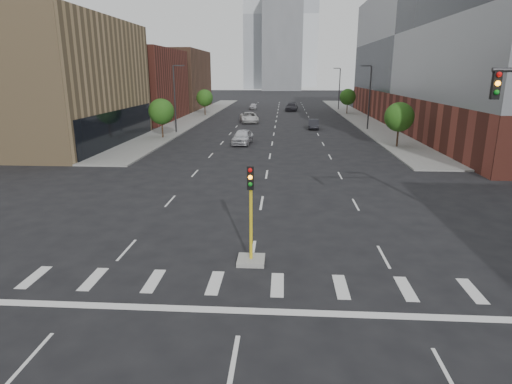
# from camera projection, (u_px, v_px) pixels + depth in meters

# --- Properties ---
(sidewalk_left_far) EXTENTS (5.00, 92.00, 0.15)m
(sidewalk_left_far) POSITION_uv_depth(u_px,v_px,m) (199.00, 116.00, 82.30)
(sidewalk_left_far) COLOR gray
(sidewalk_left_far) RESTS_ON ground
(sidewalk_right_far) EXTENTS (5.00, 92.00, 0.15)m
(sidewalk_right_far) POSITION_uv_depth(u_px,v_px,m) (357.00, 117.00, 80.43)
(sidewalk_right_far) COLOR gray
(sidewalk_right_far) RESTS_ON ground
(building_left_mid) EXTENTS (20.00, 24.00, 14.00)m
(building_left_mid) POSITION_uv_depth(u_px,v_px,m) (31.00, 83.00, 48.54)
(building_left_mid) COLOR #A0825A
(building_left_mid) RESTS_ON ground
(building_left_far_a) EXTENTS (20.00, 22.00, 12.00)m
(building_left_far_a) POSITION_uv_depth(u_px,v_px,m) (117.00, 85.00, 73.80)
(building_left_far_a) COLOR brown
(building_left_far_a) RESTS_ON ground
(building_left_far_b) EXTENTS (20.00, 24.00, 13.00)m
(building_left_far_b) POSITION_uv_depth(u_px,v_px,m) (160.00, 80.00, 98.64)
(building_left_far_b) COLOR brown
(building_left_far_b) RESTS_ON ground
(building_right_main) EXTENTS (24.00, 70.00, 22.00)m
(building_right_main) POSITION_uv_depth(u_px,v_px,m) (476.00, 52.00, 63.13)
(building_right_main) COLOR brown
(building_right_main) RESTS_ON ground
(tower_left) EXTENTS (22.00, 22.00, 70.00)m
(tower_left) POSITION_uv_depth(u_px,v_px,m) (267.00, 16.00, 212.73)
(tower_left) COLOR #B2B7BC
(tower_left) RESTS_ON ground
(tower_right) EXTENTS (20.00, 20.00, 80.00)m
(tower_right) POSITION_uv_depth(u_px,v_px,m) (301.00, 16.00, 248.69)
(tower_right) COLOR #B2B7BC
(tower_right) RESTS_ON ground
(tower_mid) EXTENTS (18.00, 18.00, 44.00)m
(tower_mid) POSITION_uv_depth(u_px,v_px,m) (282.00, 41.00, 196.52)
(tower_mid) COLOR slate
(tower_mid) RESTS_ON ground
(median_traffic_signal) EXTENTS (1.20, 1.20, 4.40)m
(median_traffic_signal) POSITION_uv_depth(u_px,v_px,m) (251.00, 242.00, 18.64)
(median_traffic_signal) COLOR #999993
(median_traffic_signal) RESTS_ON ground
(streetlight_right_a) EXTENTS (1.60, 0.22, 9.07)m
(streetlight_right_a) POSITION_uv_depth(u_px,v_px,m) (369.00, 95.00, 60.94)
(streetlight_right_a) COLOR #2D2D30
(streetlight_right_a) RESTS_ON ground
(streetlight_right_b) EXTENTS (1.60, 0.22, 9.07)m
(streetlight_right_b) POSITION_uv_depth(u_px,v_px,m) (339.00, 87.00, 94.57)
(streetlight_right_b) COLOR #2D2D30
(streetlight_right_b) RESTS_ON ground
(streetlight_left) EXTENTS (1.60, 0.22, 9.07)m
(streetlight_left) POSITION_uv_depth(u_px,v_px,m) (175.00, 96.00, 57.81)
(streetlight_left) COLOR #2D2D30
(streetlight_left) RESTS_ON ground
(tree_left_near) EXTENTS (3.20, 3.20, 4.85)m
(tree_left_near) POSITION_uv_depth(u_px,v_px,m) (161.00, 112.00, 53.48)
(tree_left_near) COLOR #382619
(tree_left_near) RESTS_ON ground
(tree_left_far) EXTENTS (3.20, 3.20, 4.85)m
(tree_left_far) POSITION_uv_depth(u_px,v_px,m) (205.00, 98.00, 82.31)
(tree_left_far) COLOR #382619
(tree_left_far) RESTS_ON ground
(tree_right_near) EXTENTS (3.20, 3.20, 4.85)m
(tree_right_near) POSITION_uv_depth(u_px,v_px,m) (399.00, 117.00, 46.93)
(tree_right_near) COLOR #382619
(tree_right_near) RESTS_ON ground
(tree_right_far) EXTENTS (3.20, 3.20, 4.85)m
(tree_right_far) POSITION_uv_depth(u_px,v_px,m) (348.00, 97.00, 85.37)
(tree_right_far) COLOR #382619
(tree_right_far) RESTS_ON ground
(car_near_left) EXTENTS (2.43, 5.19, 1.72)m
(car_near_left) POSITION_uv_depth(u_px,v_px,m) (243.00, 137.00, 49.96)
(car_near_left) COLOR silver
(car_near_left) RESTS_ON ground
(car_mid_right) EXTENTS (1.66, 4.32, 1.41)m
(car_mid_right) POSITION_uv_depth(u_px,v_px,m) (313.00, 124.00, 63.42)
(car_mid_right) COLOR #232328
(car_mid_right) RESTS_ON ground
(car_far_left) EXTENTS (3.73, 6.46, 1.69)m
(car_far_left) POSITION_uv_depth(u_px,v_px,m) (249.00, 117.00, 71.56)
(car_far_left) COLOR silver
(car_far_left) RESTS_ON ground
(car_deep_right) EXTENTS (2.92, 6.08, 1.71)m
(car_deep_right) POSITION_uv_depth(u_px,v_px,m) (292.00, 107.00, 92.86)
(car_deep_right) COLOR #232227
(car_deep_right) RESTS_ON ground
(car_distant) EXTENTS (1.67, 4.02, 1.36)m
(car_distant) POSITION_uv_depth(u_px,v_px,m) (253.00, 106.00, 97.20)
(car_distant) COLOR silver
(car_distant) RESTS_ON ground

